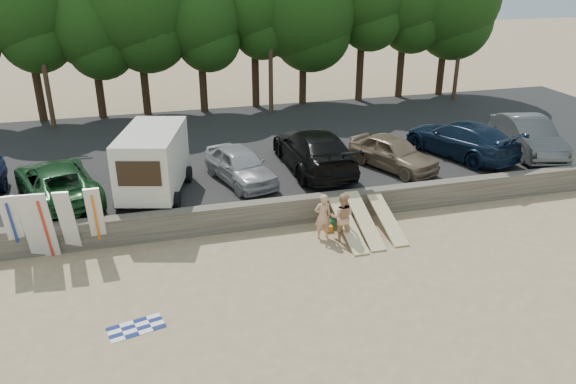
% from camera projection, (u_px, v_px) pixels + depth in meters
% --- Properties ---
extents(ground, '(120.00, 120.00, 0.00)m').
position_uv_depth(ground, '(326.00, 260.00, 18.64)').
color(ground, tan).
rests_on(ground, ground).
extents(seawall, '(44.00, 0.50, 1.00)m').
position_uv_depth(seawall, '(301.00, 209.00, 21.10)').
color(seawall, '#6B6356').
rests_on(seawall, ground).
extents(parking_lot, '(44.00, 14.50, 0.70)m').
position_uv_depth(parking_lot, '(258.00, 150.00, 27.80)').
color(parking_lot, '#282828').
rests_on(parking_lot, ground).
extents(treeline, '(33.42, 6.55, 9.31)m').
position_uv_depth(treeline, '(254.00, 5.00, 31.91)').
color(treeline, '#382616').
rests_on(treeline, parking_lot).
extents(utility_poles, '(25.80, 0.26, 9.00)m').
position_uv_depth(utility_poles, '(270.00, 29.00, 31.14)').
color(utility_poles, '#473321').
rests_on(utility_poles, parking_lot).
extents(box_trailer, '(3.13, 4.45, 2.59)m').
position_uv_depth(box_trailer, '(153.00, 160.00, 21.29)').
color(box_trailer, beige).
rests_on(box_trailer, parking_lot).
extents(car_1, '(3.91, 5.87, 1.50)m').
position_uv_depth(car_1, '(57.00, 182.00, 21.12)').
color(car_1, '#163E1E').
rests_on(car_1, parking_lot).
extents(car_2, '(2.79, 4.52, 1.44)m').
position_uv_depth(car_2, '(240.00, 165.00, 22.83)').
color(car_2, '#9C9DA1').
rests_on(car_2, parking_lot).
extents(car_3, '(2.52, 6.07, 1.75)m').
position_uv_depth(car_3, '(314.00, 150.00, 24.12)').
color(car_3, black).
rests_on(car_3, parking_lot).
extents(car_4, '(3.26, 4.57, 1.45)m').
position_uv_depth(car_4, '(393.00, 153.00, 24.24)').
color(car_4, '#7C684F').
rests_on(car_4, parking_lot).
extents(car_5, '(4.04, 6.02, 1.62)m').
position_uv_depth(car_5, '(460.00, 139.00, 25.73)').
color(car_5, black).
rests_on(car_5, parking_lot).
extents(car_6, '(2.82, 5.35, 1.68)m').
position_uv_depth(car_6, '(528.00, 136.00, 26.05)').
color(car_6, '#414345').
rests_on(car_6, parking_lot).
extents(surfboard_upright_0, '(0.55, 0.88, 2.49)m').
position_uv_depth(surfboard_upright_0, '(14.00, 227.00, 18.11)').
color(surfboard_upright_0, silver).
rests_on(surfboard_upright_0, ground).
extents(surfboard_upright_1, '(0.55, 0.78, 2.52)m').
position_uv_depth(surfboard_upright_1, '(32.00, 227.00, 18.09)').
color(surfboard_upright_1, silver).
rests_on(surfboard_upright_1, ground).
extents(surfboard_upright_2, '(0.57, 0.76, 2.53)m').
position_uv_depth(surfboard_upright_2, '(45.00, 226.00, 18.14)').
color(surfboard_upright_2, silver).
rests_on(surfboard_upright_2, ground).
extents(surfboard_upright_3, '(0.58, 0.86, 2.50)m').
position_uv_depth(surfboard_upright_3, '(68.00, 223.00, 18.38)').
color(surfboard_upright_3, silver).
rests_on(surfboard_upright_3, ground).
extents(surfboard_upright_4, '(0.51, 0.84, 2.50)m').
position_uv_depth(surfboard_upright_4, '(96.00, 219.00, 18.66)').
color(surfboard_upright_4, silver).
rests_on(surfboard_upright_4, ground).
extents(surfboard_low_0, '(0.56, 2.88, 0.98)m').
position_uv_depth(surfboard_low_0, '(348.00, 224.00, 19.96)').
color(surfboard_low_0, '#D2BF84').
rests_on(surfboard_low_0, ground).
extents(surfboard_low_1, '(0.56, 2.85, 1.08)m').
position_uv_depth(surfboard_low_1, '(364.00, 220.00, 20.17)').
color(surfboard_low_1, '#D2BF84').
rests_on(surfboard_low_1, ground).
extents(surfboard_low_2, '(0.56, 2.88, 0.99)m').
position_uv_depth(surfboard_low_2, '(386.00, 217.00, 20.51)').
color(surfboard_low_2, '#D2BF84').
rests_on(surfboard_low_2, ground).
extents(beachgoer_a, '(0.63, 0.43, 1.70)m').
position_uv_depth(beachgoer_a, '(323.00, 216.00, 19.74)').
color(beachgoer_a, tan).
rests_on(beachgoer_a, ground).
extents(beachgoer_b, '(1.03, 0.91, 1.77)m').
position_uv_depth(beachgoer_b, '(342.00, 217.00, 19.61)').
color(beachgoer_b, tan).
rests_on(beachgoer_b, ground).
extents(cooler, '(0.42, 0.35, 0.32)m').
position_uv_depth(cooler, '(328.00, 224.00, 20.76)').
color(cooler, '#2A9C59').
rests_on(cooler, ground).
extents(gear_bag, '(0.31, 0.26, 0.22)m').
position_uv_depth(gear_bag, '(328.00, 228.00, 20.51)').
color(gear_bag, orange).
rests_on(gear_bag, ground).
extents(beach_towel, '(1.81, 1.81, 0.00)m').
position_uv_depth(beach_towel, '(136.00, 328.00, 15.28)').
color(beach_towel, white).
rests_on(beach_towel, ground).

